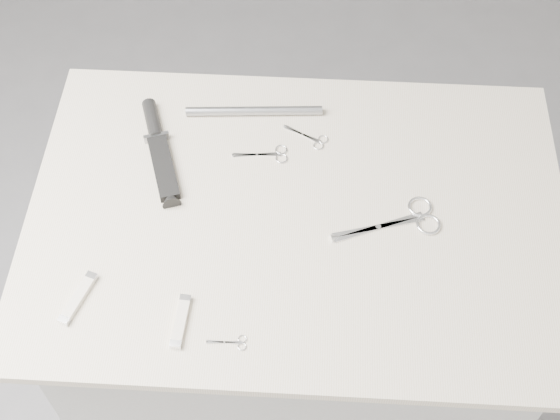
# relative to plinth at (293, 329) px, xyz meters

# --- Properties ---
(ground) EXTENTS (4.00, 4.00, 0.01)m
(ground) POSITION_rel_plinth_xyz_m (0.00, 0.00, -0.46)
(ground) COLOR gray
(ground) RESTS_ON ground
(plinth) EXTENTS (0.90, 0.60, 0.90)m
(plinth) POSITION_rel_plinth_xyz_m (0.00, 0.00, 0.00)
(plinth) COLOR #B8B8B6
(plinth) RESTS_ON ground
(display_board) EXTENTS (1.00, 0.70, 0.02)m
(display_board) POSITION_rel_plinth_xyz_m (0.00, 0.00, 0.46)
(display_board) COLOR beige
(display_board) RESTS_ON plinth
(large_shears) EXTENTS (0.20, 0.11, 0.01)m
(large_shears) POSITION_rel_plinth_xyz_m (0.20, -0.00, 0.47)
(large_shears) COLOR white
(large_shears) RESTS_ON display_board
(embroidery_scissors_a) EXTENTS (0.11, 0.05, 0.00)m
(embroidery_scissors_a) POSITION_rel_plinth_xyz_m (-0.06, 0.14, 0.47)
(embroidery_scissors_a) COLOR white
(embroidery_scissors_a) RESTS_ON display_board
(embroidery_scissors_b) EXTENTS (0.09, 0.06, 0.00)m
(embroidery_scissors_b) POSITION_rel_plinth_xyz_m (0.02, 0.18, 0.47)
(embroidery_scissors_b) COLOR white
(embroidery_scissors_b) RESTS_ON display_board
(tiny_scissors) EXTENTS (0.07, 0.03, 0.00)m
(tiny_scissors) POSITION_rel_plinth_xyz_m (-0.10, -0.27, 0.47)
(tiny_scissors) COLOR white
(tiny_scissors) RESTS_ON display_board
(sheathed_knife) EXTENTS (0.11, 0.25, 0.03)m
(sheathed_knife) POSITION_rel_plinth_xyz_m (-0.28, 0.14, 0.48)
(sheathed_knife) COLOR black
(sheathed_knife) RESTS_ON display_board
(pocket_knife_a) EXTENTS (0.05, 0.11, 0.01)m
(pocket_knife_a) POSITION_rel_plinth_xyz_m (-0.37, -0.20, 0.48)
(pocket_knife_a) COLOR silver
(pocket_knife_a) RESTS_ON display_board
(pocket_knife_b) EXTENTS (0.03, 0.10, 0.01)m
(pocket_knife_b) POSITION_rel_plinth_xyz_m (-0.19, -0.24, 0.48)
(pocket_knife_b) COLOR silver
(pocket_knife_b) RESTS_ON display_board
(metal_rail) EXTENTS (0.28, 0.04, 0.02)m
(metal_rail) POSITION_rel_plinth_xyz_m (-0.10, 0.24, 0.48)
(metal_rail) COLOR gray
(metal_rail) RESTS_ON display_board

